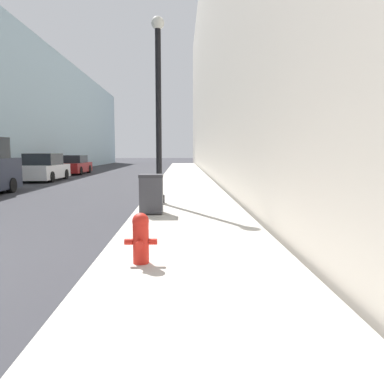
{
  "coord_description": "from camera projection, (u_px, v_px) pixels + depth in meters",
  "views": [
    {
      "loc": [
        5.47,
        -4.66,
        1.75
      ],
      "look_at": [
        6.08,
        17.33,
        -0.63
      ],
      "focal_mm": 35.0,
      "sensor_mm": 36.0,
      "label": 1
    }
  ],
  "objects": [
    {
      "name": "parked_sedan_near",
      "position": [
        44.0,
        168.0,
        22.48
      ],
      "size": [
        1.96,
        4.38,
        1.64
      ],
      "color": "silver",
      "rests_on": "ground"
    },
    {
      "name": "parked_sedan_far",
      "position": [
        74.0,
        165.0,
        29.39
      ],
      "size": [
        1.82,
        4.49,
        1.47
      ],
      "color": "maroon",
      "rests_on": "ground"
    },
    {
      "name": "building_right_stone",
      "position": [
        279.0,
        60.0,
        29.9
      ],
      "size": [
        12.0,
        60.0,
        18.13
      ],
      "color": "beige",
      "rests_on": "ground"
    },
    {
      "name": "fire_hydrant",
      "position": [
        141.0,
        237.0,
        5.38
      ],
      "size": [
        0.47,
        0.36,
        0.74
      ],
      "color": "red",
      "rests_on": "sidewalk_right"
    },
    {
      "name": "trash_bin",
      "position": [
        151.0,
        193.0,
        9.73
      ],
      "size": [
        0.61,
        0.58,
        1.03
      ],
      "color": "#3D3D42",
      "rests_on": "sidewalk_right"
    },
    {
      "name": "sidewalk_right",
      "position": [
        185.0,
        179.0,
        22.7
      ],
      "size": [
        3.04,
        60.0,
        0.14
      ],
      "color": "#B7B2A8",
      "rests_on": "ground"
    },
    {
      "name": "lamppost",
      "position": [
        159.0,
        105.0,
        11.48
      ],
      "size": [
        0.39,
        0.39,
        5.65
      ],
      "color": "black",
      "rests_on": "sidewalk_right"
    }
  ]
}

